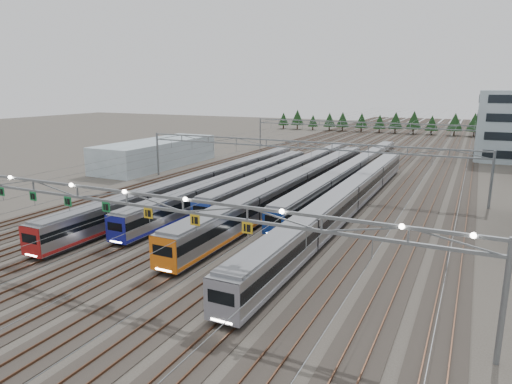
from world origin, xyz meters
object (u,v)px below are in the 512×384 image
at_px(train_a, 207,182).
at_px(train_e, 353,171).
at_px(train_f, 348,199).
at_px(gantry_far, 363,128).
at_px(train_d, 298,184).
at_px(gantry_near, 126,201).
at_px(train_b, 236,183).
at_px(gantry_mid, 298,150).
at_px(train_c, 295,171).
at_px(west_shed, 157,153).

bearing_deg(train_a, train_e, 46.32).
bearing_deg(train_f, gantry_far, 101.32).
bearing_deg(train_f, train_a, 176.20).
bearing_deg(gantry_far, train_d, -87.45).
bearing_deg(gantry_far, train_e, -79.34).
relative_size(train_a, train_e, 0.91).
bearing_deg(gantry_near, gantry_far, 89.97).
distance_m(train_b, gantry_far, 53.95).
bearing_deg(train_f, gantry_mid, 135.09).
xyz_separation_m(train_f, gantry_near, (-11.30, -28.90, 5.00)).
relative_size(train_e, gantry_mid, 1.22).
bearing_deg(train_b, gantry_near, -78.09).
distance_m(train_c, train_d, 11.10).
xyz_separation_m(train_b, gantry_near, (6.70, -31.77, 5.13)).
relative_size(train_d, gantry_mid, 1.17).
height_order(train_e, train_f, train_f).
bearing_deg(train_c, gantry_mid, -64.04).
distance_m(train_f, west_shed, 49.59).
xyz_separation_m(train_c, west_shed, (-32.22, 3.38, 0.65)).
xyz_separation_m(train_d, gantry_mid, (-2.25, 5.52, 4.28)).
bearing_deg(train_b, train_d, 17.41).
height_order(train_b, train_c, train_c).
height_order(train_a, train_f, train_f).
bearing_deg(train_c, train_a, -122.11).
height_order(gantry_near, west_shed, gantry_near).
bearing_deg(train_e, train_f, -77.53).
relative_size(train_c, gantry_far, 1.07).
relative_size(train_d, train_f, 1.01).
relative_size(gantry_near, gantry_far, 1.00).
distance_m(train_a, train_e, 26.06).
xyz_separation_m(train_a, gantry_near, (11.20, -30.40, 5.09)).
relative_size(train_e, train_f, 1.05).
bearing_deg(train_d, gantry_far, 92.55).
distance_m(train_c, gantry_mid, 6.74).
relative_size(train_f, west_shed, 2.19).
xyz_separation_m(train_d, gantry_far, (-2.25, 50.52, 4.28)).
xyz_separation_m(gantry_near, west_shed, (-34.42, 48.12, -4.41)).
height_order(train_a, gantry_mid, gantry_mid).
relative_size(train_e, gantry_far, 1.22).
bearing_deg(west_shed, train_d, -20.22).
xyz_separation_m(train_f, gantry_far, (-11.25, 56.22, 4.30)).
bearing_deg(train_f, west_shed, 157.20).
bearing_deg(train_e, train_a, -133.68).
xyz_separation_m(train_e, gantry_far, (-6.75, 35.87, 4.42)).
distance_m(train_a, gantry_near, 32.79).
xyz_separation_m(gantry_mid, gantry_far, (0.00, 45.00, 0.00)).
distance_m(train_c, gantry_far, 40.68).
bearing_deg(gantry_mid, gantry_near, -90.07).
relative_size(gantry_far, west_shed, 1.88).
height_order(gantry_far, west_shed, gantry_far).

